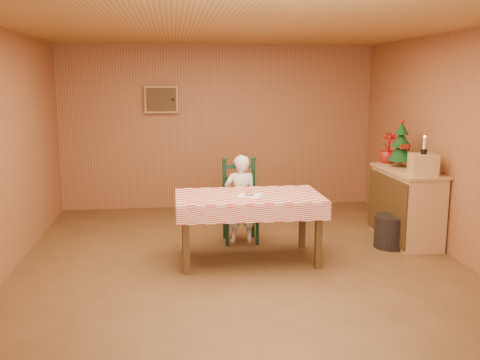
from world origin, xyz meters
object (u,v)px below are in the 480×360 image
at_px(shelf_unit, 405,205).
at_px(storage_bin, 391,232).
at_px(ladder_chair, 240,202).
at_px(crate, 423,165).
at_px(christmas_tree, 401,145).
at_px(seated_child, 241,199).
at_px(dining_table, 249,202).

height_order(shelf_unit, storage_bin, shelf_unit).
height_order(ladder_chair, crate, crate).
relative_size(crate, storage_bin, 0.75).
relative_size(shelf_unit, storage_bin, 3.11).
relative_size(ladder_chair, shelf_unit, 0.87).
relative_size(crate, christmas_tree, 0.48).
distance_m(ladder_chair, christmas_tree, 2.23).
bearing_deg(shelf_unit, seated_child, 174.52).
xyz_separation_m(seated_child, storage_bin, (1.81, -0.47, -0.36)).
height_order(christmas_tree, storage_bin, christmas_tree).
xyz_separation_m(dining_table, christmas_tree, (2.12, 0.78, 0.52)).
bearing_deg(christmas_tree, ladder_chair, 179.74).
relative_size(ladder_chair, seated_child, 0.96).
bearing_deg(storage_bin, seated_child, 165.38).
bearing_deg(crate, seated_child, 164.13).
bearing_deg(seated_child, storage_bin, 165.38).
bearing_deg(shelf_unit, storage_bin, -137.56).
xyz_separation_m(crate, storage_bin, (-0.30, 0.13, -0.86)).
bearing_deg(storage_bin, dining_table, -171.94).
relative_size(seated_child, crate, 3.75).
bearing_deg(dining_table, ladder_chair, 90.00).
xyz_separation_m(crate, christmas_tree, (-0.00, 0.65, 0.16)).
bearing_deg(ladder_chair, seated_child, -90.00).
distance_m(shelf_unit, storage_bin, 0.48).
distance_m(dining_table, storage_bin, 1.90).
height_order(dining_table, ladder_chair, ladder_chair).
relative_size(dining_table, christmas_tree, 2.67).
bearing_deg(dining_table, shelf_unit, 14.04).
relative_size(seated_child, storage_bin, 2.82).
bearing_deg(crate, shelf_unit, 91.23).
bearing_deg(christmas_tree, storage_bin, -120.34).
height_order(ladder_chair, storage_bin, ladder_chair).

